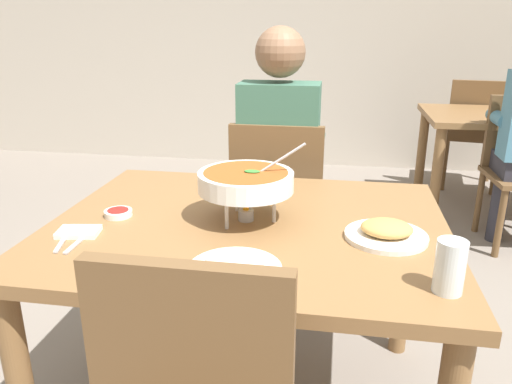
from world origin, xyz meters
TOP-DOWN VIEW (x-y plane):
  - cafe_rear_partition at (0.00, 3.36)m, footprint 10.00×0.10m
  - dining_table_main at (0.00, 0.00)m, footprint 1.24×0.99m
  - chair_diner_main at (-0.00, 0.78)m, footprint 0.44×0.44m
  - diner_main at (0.00, 0.81)m, footprint 0.40×0.45m
  - curry_bowl at (-0.01, 0.01)m, footprint 0.33×0.30m
  - rice_plate at (0.03, -0.33)m, footprint 0.24×0.24m
  - appetizer_plate at (0.42, -0.06)m, footprint 0.24×0.24m
  - sauce_dish at (-0.43, -0.02)m, footprint 0.09×0.09m
  - napkin_folded at (-0.48, -0.18)m, footprint 0.13×0.10m
  - fork_utensil at (-0.50, -0.23)m, footprint 0.06×0.17m
  - spoon_utensil at (-0.45, -0.23)m, footprint 0.02×0.17m
  - drink_glass at (0.54, -0.34)m, footprint 0.07×0.07m
  - dining_table_far at (1.36, 2.21)m, footprint 1.00×0.80m
  - chair_bg_right at (1.34, 2.76)m, footprint 0.50×0.50m

SIDE VIEW (x-z plane):
  - chair_diner_main at x=0.00m, z-range 0.06..0.96m
  - chair_bg_right at x=1.34m, z-range 0.06..0.96m
  - dining_table_far at x=1.36m, z-range 0.23..0.96m
  - dining_table_main at x=0.00m, z-range 0.26..0.99m
  - fork_utensil at x=-0.50m, z-range 0.72..0.73m
  - spoon_utensil at x=-0.45m, z-range 0.72..0.73m
  - napkin_folded at x=-0.48m, z-range 0.72..0.74m
  - sauce_dish at x=-0.43m, z-range 0.72..0.74m
  - rice_plate at x=0.03m, z-range 0.71..0.77m
  - appetizer_plate at x=0.42m, z-range 0.71..0.77m
  - diner_main at x=0.00m, z-range 0.09..1.40m
  - drink_glass at x=0.54m, z-range 0.72..0.85m
  - curry_bowl at x=-0.01m, z-range 0.72..0.98m
  - cafe_rear_partition at x=0.00m, z-range 0.00..3.00m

